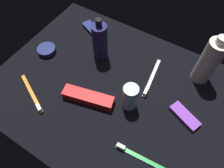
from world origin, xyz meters
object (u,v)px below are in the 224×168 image
toothpaste_box_red (88,98)px  cream_tin_left (47,50)px  deodorant_stick (130,97)px  toothbrush_orange (33,95)px  toothbrush_white (151,79)px  toothbrush_green (140,157)px  lotion_bottle (100,42)px  bodywash_bottle (209,61)px  snack_bar_navy (92,29)px  snack_bar_purple (185,116)px

toothpaste_box_red → cream_tin_left: size_ratio=2.45×
deodorant_stick → cream_tin_left: 40.10cm
toothbrush_orange → toothpaste_box_red: bearing=-153.1°
toothbrush_white → toothbrush_green: same height
lotion_bottle → toothbrush_white: 23.30cm
toothbrush_orange → cream_tin_left: size_ratio=2.34×
lotion_bottle → toothpaste_box_red: lotion_bottle is taller
bodywash_bottle → snack_bar_navy: (48.02, 0.14, -8.48)cm
snack_bar_navy → snack_bar_purple: bearing=-177.2°
toothbrush_green → toothpaste_box_red: toothpaste_box_red is taller
bodywash_bottle → toothbrush_white: 20.03cm
toothbrush_white → toothpaste_box_red: bearing=51.8°
bodywash_bottle → snack_bar_purple: (-0.98, 18.07, -8.48)cm
toothpaste_box_red → snack_bar_purple: toothpaste_box_red is taller
toothbrush_orange → snack_bar_purple: size_ratio=1.62×
deodorant_stick → snack_bar_purple: size_ratio=0.99×
deodorant_stick → toothbrush_orange: deodorant_stick is taller
deodorant_stick → toothbrush_green: (-11.33, 13.56, -4.55)cm
bodywash_bottle → toothbrush_white: bearing=35.7°
bodywash_bottle → toothbrush_white: bodywash_bottle is taller
toothbrush_orange → cream_tin_left: same height
lotion_bottle → deodorant_stick: 24.38cm
snack_bar_purple → toothbrush_orange: bearing=45.1°
snack_bar_purple → deodorant_stick: bearing=39.8°
toothpaste_box_red → snack_bar_navy: size_ratio=1.69×
toothbrush_white → toothpaste_box_red: 23.83cm
toothbrush_orange → toothpaste_box_red: toothpaste_box_red is taller
toothbrush_white → toothbrush_green: 28.21cm
lotion_bottle → snack_bar_purple: size_ratio=1.71×
toothbrush_orange → snack_bar_purple: (-47.92, -20.05, 0.14)cm
lotion_bottle → snack_bar_navy: (11.16, -10.05, -7.00)cm
cream_tin_left → deodorant_stick: bearing=174.7°
deodorant_stick → snack_bar_navy: (31.36, -23.45, -4.41)cm
bodywash_bottle → toothbrush_orange: bearing=39.1°
toothbrush_orange → bodywash_bottle: bearing=-140.9°
toothbrush_orange → snack_bar_purple: 51.95cm
toothbrush_green → toothpaste_box_red: bearing=-18.2°
toothbrush_white → snack_bar_navy: (33.33, -10.40, 0.14)cm
bodywash_bottle → toothbrush_orange: bodywash_bottle is taller
toothbrush_orange → toothbrush_white: bearing=-139.5°
bodywash_bottle → toothpaste_box_red: bodywash_bottle is taller
lotion_bottle → toothbrush_green: bearing=139.5°
toothbrush_orange → toothbrush_green: bearing=-178.7°
deodorant_stick → snack_bar_purple: deodorant_stick is taller
toothpaste_box_red → toothbrush_green: bearing=148.0°
deodorant_stick → toothbrush_white: 13.96cm
toothbrush_green → toothbrush_orange: (41.60, 0.97, 0.00)cm
toothbrush_green → cream_tin_left: same height
toothbrush_orange → toothpaste_box_red: size_ratio=0.96×
toothbrush_white → snack_bar_purple: (-15.67, 7.53, 0.14)cm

